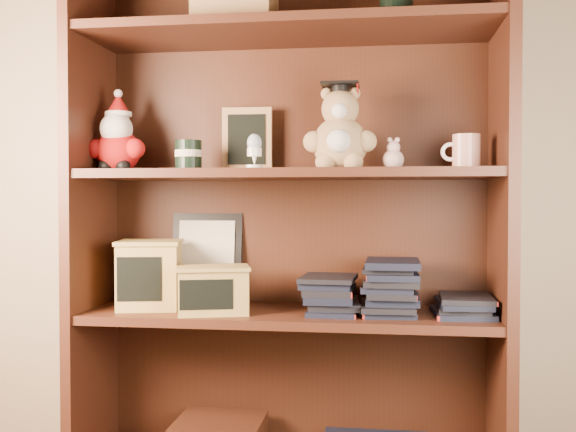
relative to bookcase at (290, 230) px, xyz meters
name	(u,v)px	position (x,y,z in m)	size (l,w,h in m)	color
bookcase	(290,230)	(0.00, 0.00, 0.00)	(1.20, 0.35, 1.60)	#401E12
shelf_lower	(288,315)	(0.00, -0.05, -0.24)	(1.14, 0.33, 0.02)	#401E12
shelf_upper	(288,174)	(0.00, -0.05, 0.16)	(1.14, 0.33, 0.02)	#401E12
santa_plush	(118,140)	(-0.50, -0.06, 0.26)	(0.17, 0.13, 0.25)	#A50F0F
teachers_tin	(188,155)	(-0.29, -0.05, 0.22)	(0.08, 0.08, 0.09)	black
chalkboard_plaque	(247,141)	(-0.14, 0.06, 0.26)	(0.15, 0.08, 0.19)	#9E7547
egg_cup	(254,150)	(-0.08, -0.13, 0.22)	(0.05, 0.05, 0.10)	white
grad_teddy_bear	(340,136)	(0.15, -0.06, 0.26)	(0.20, 0.17, 0.25)	tan
pink_figurine	(393,157)	(0.30, -0.05, 0.21)	(0.06, 0.06, 0.09)	#CEA79F
teacher_mug	(465,152)	(0.49, -0.05, 0.22)	(0.11, 0.07, 0.09)	silver
certificate_frame	(207,258)	(-0.27, 0.09, -0.09)	(0.22, 0.06, 0.27)	black
treats_box	(150,274)	(-0.40, -0.05, -0.13)	(0.21, 0.21, 0.20)	#B19448
pencils_box	(213,289)	(-0.20, -0.12, -0.16)	(0.23, 0.19, 0.13)	#B19448
book_stack_left	(331,295)	(0.12, -0.05, -0.18)	(0.14, 0.20, 0.10)	black
book_stack_mid	(388,288)	(0.28, -0.05, -0.16)	(0.14, 0.20, 0.14)	black
book_stack_right	(464,304)	(0.49, -0.05, -0.20)	(0.14, 0.20, 0.06)	black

